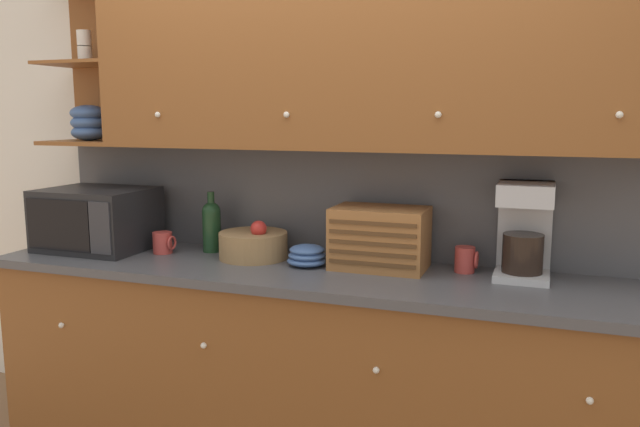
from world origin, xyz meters
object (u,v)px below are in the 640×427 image
mug (163,243)px  fruit_basket (254,245)px  coffee_maker (524,229)px  wine_bottle (212,224)px  mug_blue_second (466,260)px  bread_box (380,238)px  bowl_stack_on_counter (307,256)px  microwave (97,219)px

mug → fruit_basket: size_ratio=0.33×
coffee_maker → wine_bottle: bearing=-179.3°
mug → mug_blue_second: 1.43m
bread_box → bowl_stack_on_counter: bearing=-167.4°
microwave → mug: (0.36, 0.03, -0.10)m
mug → bowl_stack_on_counter: bearing=0.2°
fruit_basket → mug_blue_second: fruit_basket is taller
fruit_basket → coffee_maker: size_ratio=0.81×
microwave → fruit_basket: 0.83m
bowl_stack_on_counter → mug_blue_second: 0.69m
bowl_stack_on_counter → mug_blue_second: mug_blue_second is taller
fruit_basket → coffee_maker: coffee_maker is taller
mug → microwave: bearing=-175.8°
mug → bowl_stack_on_counter: 0.74m
mug → fruit_basket: (0.46, 0.05, 0.01)m
coffee_maker → mug: bearing=-175.4°
fruit_basket → bowl_stack_on_counter: bearing=-10.0°
microwave → mug: microwave is taller
wine_bottle → coffee_maker: 1.45m
mug → mug_blue_second: size_ratio=0.96×
bowl_stack_on_counter → fruit_basket: bearing=170.0°
bowl_stack_on_counter → coffee_maker: (0.90, 0.13, 0.16)m
mug → bread_box: 1.06m
microwave → bread_box: microwave is taller
bread_box → wine_bottle: bearing=177.2°
microwave → wine_bottle: 0.58m
microwave → bread_box: 1.42m
fruit_basket → bread_box: bearing=1.9°
bread_box → mug_blue_second: bread_box is taller
fruit_basket → mug: bearing=-173.3°
mug → coffee_maker: coffee_maker is taller
microwave → mug_blue_second: microwave is taller
mug → mug_blue_second: (1.42, 0.12, 0.00)m
microwave → bread_box: (1.42, 0.10, -0.02)m
bread_box → mug_blue_second: size_ratio=3.69×
microwave → coffee_maker: size_ratio=1.30×
fruit_basket → mug_blue_second: 0.97m
bowl_stack_on_counter → bread_box: bearing=12.6°
fruit_basket → bread_box: (0.60, 0.02, 0.07)m
wine_bottle → microwave: bearing=-166.0°
mug → mug_blue_second: bearing=5.0°
bowl_stack_on_counter → microwave: bearing=-178.5°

